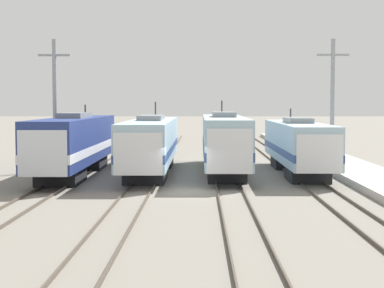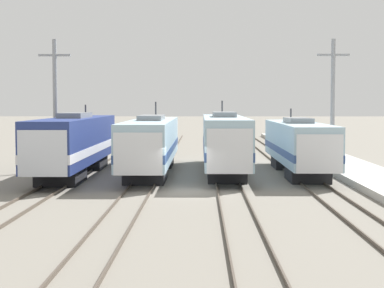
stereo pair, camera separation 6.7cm
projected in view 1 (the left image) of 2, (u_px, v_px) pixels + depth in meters
ground_plane at (184, 192)px, 36.05m from camera, size 400.00×400.00×0.00m
rail_pair_far_left at (47, 190)px, 36.14m from camera, size 1.51×120.00×0.15m
rail_pair_center_left at (139, 190)px, 36.08m from camera, size 1.51×120.00×0.15m
rail_pair_center_right at (230, 191)px, 36.01m from camera, size 1.51×120.00×0.15m
rail_pair_far_right at (322, 191)px, 35.95m from camera, size 1.51×120.00×0.15m
locomotive_far_left at (74, 144)px, 43.67m from camera, size 3.01×18.47×4.87m
locomotive_center_left at (151, 144)px, 45.15m from camera, size 3.03×19.86×5.08m
locomotive_center_right at (224, 142)px, 45.40m from camera, size 2.91×18.90×5.17m
locomotive_far_right at (299, 145)px, 44.55m from camera, size 2.95×16.71×4.57m
catenary_tower_left at (55, 103)px, 46.71m from camera, size 2.34×0.31×9.61m
catenary_tower_right at (332, 103)px, 46.47m from camera, size 2.34×0.31×9.61m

